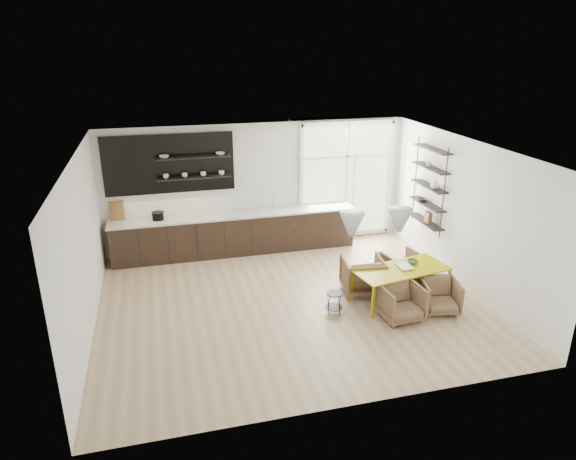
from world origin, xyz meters
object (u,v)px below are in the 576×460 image
at_px(armchair_back_left, 362,275).
at_px(armchair_front_left, 401,302).
at_px(wire_stool, 334,300).
at_px(armchair_back_right, 402,268).
at_px(dining_table, 401,271).
at_px(armchair_front_right, 440,296).

distance_m(armchair_back_left, armchair_front_left, 1.16).
bearing_deg(wire_stool, armchair_front_left, -24.64).
bearing_deg(wire_stool, armchair_back_right, 24.59).
bearing_deg(armchair_front_left, armchair_back_right, 58.95).
height_order(dining_table, armchair_back_left, armchair_back_left).
xyz_separation_m(armchair_front_right, wire_stool, (-1.86, 0.42, -0.05)).
height_order(armchair_back_left, armchair_back_right, armchair_back_left).
bearing_deg(armchair_front_right, armchair_front_left, -163.35).
height_order(armchair_back_right, wire_stool, armchair_back_right).
distance_m(dining_table, armchair_front_right, 0.82).
xyz_separation_m(armchair_back_right, wire_stool, (-1.72, -0.79, -0.07)).
relative_size(dining_table, wire_stool, 4.77).
height_order(armchair_back_left, armchair_front_right, armchair_back_left).
xyz_separation_m(armchair_back_left, wire_stool, (-0.80, -0.64, -0.10)).
bearing_deg(wire_stool, armchair_back_left, 38.67).
bearing_deg(armchair_back_right, wire_stool, 15.56).
xyz_separation_m(dining_table, wire_stool, (-1.36, -0.15, -0.35)).
distance_m(armchair_back_left, armchair_back_right, 0.93).
relative_size(armchair_back_right, armchair_front_left, 1.02).
height_order(dining_table, armchair_back_right, armchair_back_right).
bearing_deg(armchair_front_right, armchair_back_right, 108.48).
bearing_deg(armchair_back_right, dining_table, 51.45).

